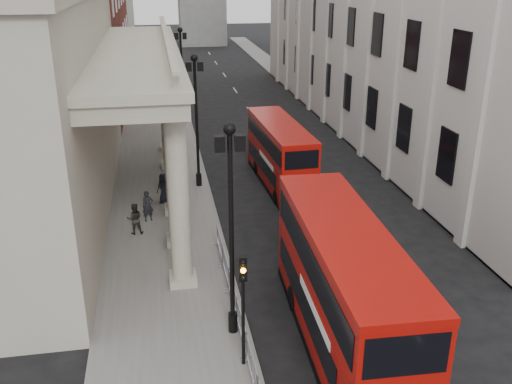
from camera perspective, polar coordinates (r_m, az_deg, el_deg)
sidewalk_west at (r=46.37m, az=-9.69°, el=4.79°), size 6.00×140.00×0.12m
sidewalk_east at (r=49.20m, az=9.96°, el=5.76°), size 3.00×140.00×0.12m
kerb at (r=46.46m, az=-6.04°, el=5.03°), size 0.20×140.00×0.14m
portico_building at (r=34.09m, az=-22.77°, el=7.64°), size 9.00×28.00×12.00m
lamp_post_south at (r=20.40m, az=-2.51°, el=-2.66°), size 1.05×0.44×8.32m
lamp_post_mid at (r=35.52m, az=-6.00°, el=7.91°), size 1.05×0.44×8.32m
lamp_post_north at (r=51.18m, az=-7.41°, el=12.09°), size 1.05×0.44×8.32m
traffic_light at (r=19.49m, az=-1.32°, el=-9.91°), size 0.28×0.33×4.30m
crowd_barriers at (r=21.08m, az=-0.95°, el=-15.17°), size 0.50×18.75×1.10m
bus_near at (r=21.05m, az=8.74°, el=-9.38°), size 3.08×11.33×4.85m
bus_far at (r=36.61m, az=2.42°, el=3.91°), size 2.68×9.55×4.09m
pedestrian_a at (r=31.94m, az=-10.77°, el=-1.40°), size 0.73×0.58×1.74m
pedestrian_b at (r=30.55m, az=-12.04°, el=-2.63°), size 0.84×0.66×1.70m
pedestrian_c at (r=34.21m, az=-9.20°, el=0.39°), size 1.08×1.00×1.85m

